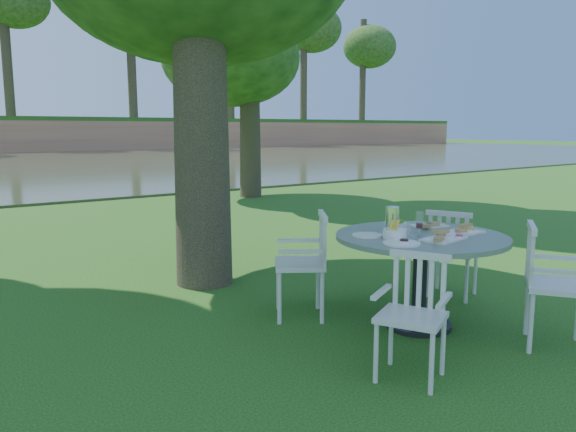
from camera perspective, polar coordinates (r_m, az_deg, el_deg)
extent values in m
plane|color=#14410D|center=(5.42, 1.28, -9.18)|extent=(140.00, 140.00, 0.00)
cylinder|color=black|center=(5.02, 13.07, -10.66)|extent=(0.56, 0.56, 0.04)
cylinder|color=black|center=(4.91, 13.23, -6.47)|extent=(0.12, 0.12, 0.72)
cylinder|color=slate|center=(4.82, 13.39, -2.11)|extent=(1.43, 1.43, 0.04)
cylinder|color=silver|center=(6.05, 18.49, -5.55)|extent=(0.03, 0.03, 0.44)
cylinder|color=silver|center=(6.15, 14.95, -5.17)|extent=(0.03, 0.03, 0.44)
cylinder|color=silver|center=(5.72, 17.68, -6.34)|extent=(0.03, 0.03, 0.44)
cylinder|color=silver|center=(5.82, 13.95, -5.92)|extent=(0.03, 0.03, 0.44)
cube|color=silver|center=(5.88, 16.37, -3.49)|extent=(0.54, 0.57, 0.04)
cube|color=silver|center=(5.66, 15.93, -1.84)|extent=(0.20, 0.43, 0.45)
cylinder|color=silver|center=(5.29, -0.98, -7.02)|extent=(0.04, 0.04, 0.46)
cylinder|color=silver|center=(4.89, -0.88, -8.35)|extent=(0.04, 0.04, 0.46)
cylinder|color=silver|center=(5.31, 3.05, -6.97)|extent=(0.04, 0.04, 0.46)
cylinder|color=silver|center=(4.91, 3.49, -8.28)|extent=(0.04, 0.04, 0.46)
cube|color=silver|center=(5.03, 1.18, -4.88)|extent=(0.62, 0.64, 0.04)
cube|color=silver|center=(5.00, 3.54, -2.44)|extent=(0.30, 0.41, 0.47)
cylinder|color=silver|center=(3.87, 8.93, -13.59)|extent=(0.03, 0.03, 0.41)
cylinder|color=silver|center=(3.79, 14.38, -14.33)|extent=(0.03, 0.03, 0.41)
cylinder|color=silver|center=(4.17, 10.41, -11.98)|extent=(0.03, 0.03, 0.41)
cylinder|color=silver|center=(4.09, 15.47, -12.60)|extent=(0.03, 0.03, 0.41)
cube|color=silver|center=(3.90, 12.40, -10.03)|extent=(0.53, 0.55, 0.04)
cube|color=silver|center=(4.01, 13.19, -6.62)|extent=(0.22, 0.40, 0.42)
cylinder|color=silver|center=(4.65, 23.44, -9.98)|extent=(0.04, 0.04, 0.47)
cylinder|color=silver|center=(5.05, 23.12, -8.49)|extent=(0.04, 0.04, 0.47)
cube|color=silver|center=(4.80, 25.71, -6.38)|extent=(0.64, 0.63, 0.04)
cube|color=silver|center=(4.73, 23.37, -3.71)|extent=(0.42, 0.30, 0.48)
cube|color=white|center=(4.66, 15.52, -2.24)|extent=(0.41, 0.28, 0.01)
cube|color=white|center=(4.97, 17.10, -1.61)|extent=(0.41, 0.24, 0.02)
cube|color=white|center=(5.25, 14.13, -0.96)|extent=(0.37, 0.28, 0.01)
cylinder|color=white|center=(4.40, 11.47, -2.74)|extent=(0.29, 0.29, 0.01)
cylinder|color=white|center=(4.69, 8.04, -1.94)|extent=(0.25, 0.25, 0.01)
cylinder|color=white|center=(4.62, 10.79, -1.77)|extent=(0.19, 0.19, 0.08)
cylinder|color=white|center=(5.04, 10.86, -0.97)|extent=(0.18, 0.18, 0.06)
cylinder|color=silver|center=(4.85, 10.55, -0.37)|extent=(0.11, 0.11, 0.22)
cylinder|color=white|center=(4.89, 13.21, -0.63)|extent=(0.07, 0.07, 0.18)
cylinder|color=white|center=(4.79, 10.45, -1.18)|extent=(0.06, 0.06, 0.11)
cylinder|color=white|center=(4.73, 12.03, -1.36)|extent=(0.06, 0.06, 0.11)
cylinder|color=white|center=(4.70, 16.99, -2.12)|extent=(0.07, 0.07, 0.03)
cylinder|color=white|center=(5.00, 18.02, -1.51)|extent=(0.08, 0.08, 0.03)
cylinder|color=white|center=(5.18, 17.92, -1.15)|extent=(0.07, 0.07, 0.03)
cylinder|color=white|center=(4.38, 11.70, -2.69)|extent=(0.08, 0.08, 0.03)
ellipsoid|color=#1A3A12|center=(14.03, -3.95, 15.85)|extent=(3.61, 3.61, 2.53)
cylinder|color=black|center=(45.84, -27.18, 16.77)|extent=(0.70, 0.70, 13.00)
cylinder|color=black|center=(48.27, -16.13, 16.93)|extent=(0.70, 0.70, 13.00)
cylinder|color=black|center=(52.15, -6.45, 16.59)|extent=(0.70, 0.70, 13.00)
ellipsoid|color=#1A3A12|center=(52.69, -6.51, 20.09)|extent=(5.60, 5.60, 4.48)
cylinder|color=black|center=(57.20, 1.67, 15.95)|extent=(0.70, 0.70, 13.00)
ellipsoid|color=#1A3A12|center=(57.69, 1.69, 19.16)|extent=(5.60, 5.60, 4.48)
cylinder|color=black|center=(63.13, 8.33, 15.20)|extent=(0.70, 0.70, 13.00)
ellipsoid|color=#1A3A12|center=(63.58, 8.40, 18.11)|extent=(5.60, 5.60, 4.48)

